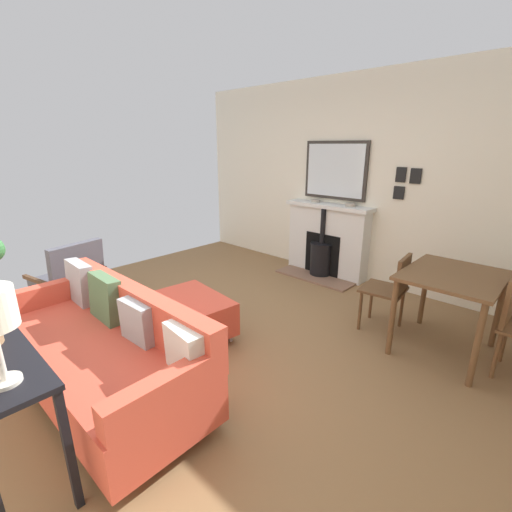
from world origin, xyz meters
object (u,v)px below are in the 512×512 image
at_px(mantel_bowl_far, 350,204).
at_px(ottoman, 194,313).
at_px(mantel_bowl_near, 316,201).
at_px(armchair_accent, 71,273).
at_px(dining_chair_near_fireplace, 392,286).
at_px(fireplace, 326,243).
at_px(sofa, 103,348).
at_px(dining_table, 452,286).

relative_size(mantel_bowl_far, ottoman, 0.16).
distance_m(mantel_bowl_near, armchair_accent, 3.31).
relative_size(armchair_accent, dining_chair_near_fireplace, 1.01).
bearing_deg(armchair_accent, mantel_bowl_far, 149.75).
xyz_separation_m(mantel_bowl_far, dining_chair_near_fireplace, (1.01, 1.07, -0.58)).
relative_size(fireplace, dining_chair_near_fireplace, 1.58).
relative_size(fireplace, mantel_bowl_near, 10.32).
distance_m(ottoman, dining_chair_near_fireplace, 1.98).
xyz_separation_m(sofa, ottoman, (-0.95, -0.15, -0.10)).
bearing_deg(armchair_accent, dining_chair_near_fireplace, 125.37).
height_order(fireplace, dining_chair_near_fireplace, fireplace).
bearing_deg(ottoman, fireplace, -179.20).
bearing_deg(mantel_bowl_far, dining_chair_near_fireplace, 46.55).
bearing_deg(armchair_accent, ottoman, 111.59).
bearing_deg(mantel_bowl_near, sofa, 6.96).
relative_size(mantel_bowl_near, sofa, 0.06).
bearing_deg(dining_table, sofa, -36.13).
height_order(mantel_bowl_near, mantel_bowl_far, mantel_bowl_far).
xyz_separation_m(mantel_bowl_far, sofa, (3.38, -0.14, -0.71)).
xyz_separation_m(mantel_bowl_far, dining_table, (1.02, 1.59, -0.42)).
bearing_deg(mantel_bowl_far, fireplace, -84.35).
relative_size(fireplace, mantel_bowl_far, 9.54).
relative_size(fireplace, sofa, 0.63).
bearing_deg(dining_chair_near_fireplace, sofa, -26.92).
height_order(mantel_bowl_near, dining_chair_near_fireplace, mantel_bowl_near).
bearing_deg(ottoman, sofa, 8.81).
distance_m(fireplace, sofa, 3.36).
distance_m(mantel_bowl_far, ottoman, 2.58).
bearing_deg(mantel_bowl_far, ottoman, -6.71).
xyz_separation_m(dining_table, dining_chair_near_fireplace, (-0.01, -0.52, -0.16)).
relative_size(mantel_bowl_near, armchair_accent, 0.15).
bearing_deg(dining_chair_near_fireplace, fireplace, -125.22).
height_order(ottoman, dining_chair_near_fireplace, dining_chair_near_fireplace).
distance_m(mantel_bowl_far, armchair_accent, 3.55).
relative_size(mantel_bowl_near, ottoman, 0.14).
bearing_deg(ottoman, dining_chair_near_fireplace, 136.45).
distance_m(mantel_bowl_near, sofa, 3.48).
height_order(mantel_bowl_far, ottoman, mantel_bowl_far).
relative_size(ottoman, dining_chair_near_fireplace, 1.06).
xyz_separation_m(ottoman, dining_chair_near_fireplace, (-1.42, 1.35, 0.23)).
bearing_deg(mantel_bowl_near, dining_chair_near_fireplace, 58.02).
height_order(mantel_bowl_far, sofa, mantel_bowl_far).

